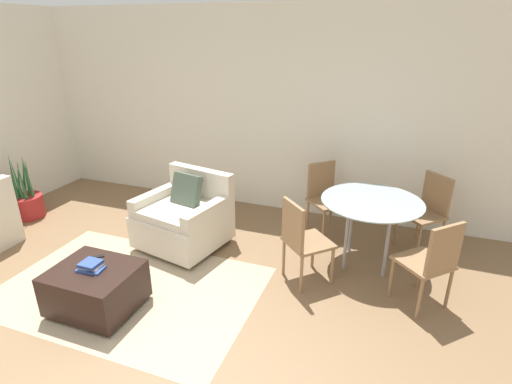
{
  "coord_description": "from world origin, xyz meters",
  "views": [
    {
      "loc": [
        1.85,
        -1.72,
        2.43
      ],
      "look_at": [
        0.43,
        2.13,
        0.75
      ],
      "focal_mm": 28.0,
      "sensor_mm": 36.0,
      "label": 1
    }
  ],
  "objects": [
    {
      "name": "potted_plant",
      "position": [
        -2.87,
        1.91,
        0.22
      ],
      "size": [
        0.43,
        0.43,
        0.93
      ],
      "color": "maroon",
      "rests_on": "ground_plane"
    },
    {
      "name": "wall_back",
      "position": [
        0.0,
        3.43,
        1.38
      ],
      "size": [
        12.0,
        0.06,
        2.75
      ],
      "color": "white",
      "rests_on": "ground_plane"
    },
    {
      "name": "book_stack",
      "position": [
        -0.6,
        0.63,
        0.46
      ],
      "size": [
        0.24,
        0.18,
        0.07
      ],
      "color": "#2D478C",
      "rests_on": "ottoman"
    },
    {
      "name": "ottoman",
      "position": [
        -0.59,
        0.64,
        0.23
      ],
      "size": [
        0.75,
        0.64,
        0.43
      ],
      "color": "black",
      "rests_on": "ground_plane"
    },
    {
      "name": "tv_remote_primary",
      "position": [
        -0.69,
        0.82,
        0.43
      ],
      "size": [
        0.13,
        0.12,
        0.01
      ],
      "color": "black",
      "rests_on": "ottoman"
    },
    {
      "name": "dining_chair_near_left",
      "position": [
        1.07,
        1.71,
        0.52
      ],
      "size": [
        0.59,
        0.59,
        0.9
      ],
      "color": "#93704C",
      "rests_on": "ground_plane"
    },
    {
      "name": "armchair",
      "position": [
        -0.42,
        1.98,
        0.35
      ],
      "size": [
        1.07,
        1.04,
        0.88
      ],
      "color": "beige",
      "rests_on": "ground_plane"
    },
    {
      "name": "dining_table",
      "position": [
        1.67,
        2.31,
        0.67
      ],
      "size": [
        1.06,
        1.06,
        0.76
      ],
      "color": "#99A8AD",
      "rests_on": "ground_plane"
    },
    {
      "name": "dining_chair_far_right",
      "position": [
        2.27,
        2.92,
        0.52
      ],
      "size": [
        0.59,
        0.59,
        0.9
      ],
      "color": "#93704C",
      "rests_on": "ground_plane"
    },
    {
      "name": "area_rug",
      "position": [
        -0.51,
        0.99,
        0.0
      ],
      "size": [
        2.56,
        1.7,
        0.01
      ],
      "color": "tan",
      "rests_on": "ground_plane"
    },
    {
      "name": "dining_chair_near_right",
      "position": [
        2.27,
        1.71,
        0.52
      ],
      "size": [
        0.59,
        0.59,
        0.9
      ],
      "color": "#93704C",
      "rests_on": "ground_plane"
    },
    {
      "name": "dining_chair_far_left",
      "position": [
        1.07,
        2.92,
        0.52
      ],
      "size": [
        0.59,
        0.59,
        0.9
      ],
      "color": "#93704C",
      "rests_on": "ground_plane"
    },
    {
      "name": "ground_plane",
      "position": [
        0.0,
        0.0,
        0.0
      ],
      "size": [
        20.0,
        20.0,
        0.0
      ],
      "primitive_type": "plane",
      "color": "brown"
    }
  ]
}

